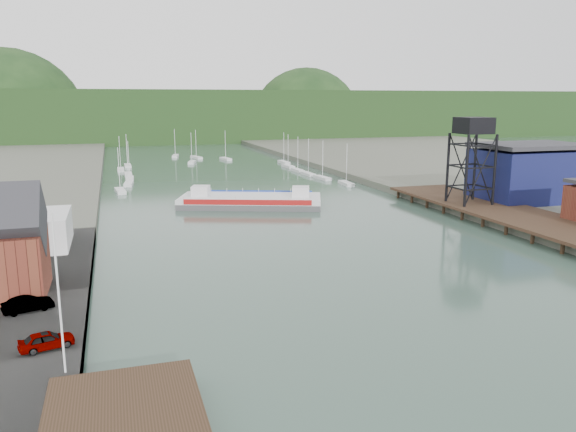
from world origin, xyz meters
TOP-DOWN VIEW (x-y plane):
  - ground at (0.00, 0.00)m, footprint 600.00×600.00m
  - east_pier at (37.00, 45.00)m, footprint 14.00×70.00m
  - flagpole at (-33.00, 10.00)m, footprint 0.16×0.16m
  - lift_tower at (35.00, 58.00)m, footprint 6.50×6.50m
  - blue_shed at (50.00, 60.00)m, footprint 20.50×14.50m
  - marina_sailboats at (0.08, 138.46)m, footprint 57.71×92.65m
  - distant_hills at (-3.98, 301.35)m, footprint 500.00×120.00m
  - chain_ferry at (-2.43, 78.32)m, footprint 30.53×20.32m
  - car_west_a at (-34.70, 14.76)m, footprint 4.57×2.82m
  - car_west_b at (-37.22, 24.00)m, footprint 4.80×2.90m

SIDE VIEW (x-z plane):
  - ground at x=0.00m, z-range 0.00..0.00m
  - marina_sailboats at x=0.08m, z-range -0.10..0.80m
  - chain_ferry at x=-2.43m, z-range -0.87..3.21m
  - east_pier at x=37.00m, z-range 0.67..3.12m
  - car_west_a at x=-34.70m, z-range 1.60..3.05m
  - car_west_b at x=-37.22m, z-range 1.60..3.09m
  - blue_shed at x=50.00m, z-range 1.41..12.71m
  - flagpole at x=-33.00m, z-range 1.60..13.60m
  - distant_hills at x=-3.98m, z-range -29.62..50.38m
  - lift_tower at x=35.00m, z-range 7.65..23.65m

